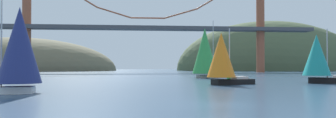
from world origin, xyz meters
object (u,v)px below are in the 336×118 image
(sailboat_green_sail, at_px, (206,52))
(sailboat_navy_sail, at_px, (17,49))
(sailboat_teal_sail, at_px, (318,58))
(sailboat_orange_sail, at_px, (222,57))
(channel_buoy, at_px, (230,78))

(sailboat_green_sail, distance_m, sailboat_navy_sail, 43.09)
(sailboat_teal_sail, bearing_deg, sailboat_orange_sail, -170.86)
(sailboat_orange_sail, bearing_deg, sailboat_teal_sail, 9.14)
(sailboat_teal_sail, distance_m, sailboat_orange_sail, 15.01)
(sailboat_green_sail, relative_size, sailboat_navy_sail, 1.21)
(sailboat_navy_sail, distance_m, sailboat_orange_sail, 25.57)
(sailboat_teal_sail, height_order, channel_buoy, sailboat_teal_sail)
(sailboat_navy_sail, relative_size, sailboat_orange_sail, 1.25)
(sailboat_green_sail, xyz_separation_m, sailboat_orange_sail, (-2.74, -23.06, -1.50))
(sailboat_green_sail, height_order, sailboat_teal_sail, sailboat_green_sail)
(sailboat_green_sail, xyz_separation_m, channel_buoy, (2.29, -9.29, -4.79))
(sailboat_orange_sail, relative_size, channel_buoy, 2.88)
(sailboat_navy_sail, bearing_deg, sailboat_teal_sail, 20.51)
(sailboat_green_sail, xyz_separation_m, sailboat_teal_sail, (12.08, -20.67, -1.46))
(sailboat_green_sail, bearing_deg, channel_buoy, -76.15)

